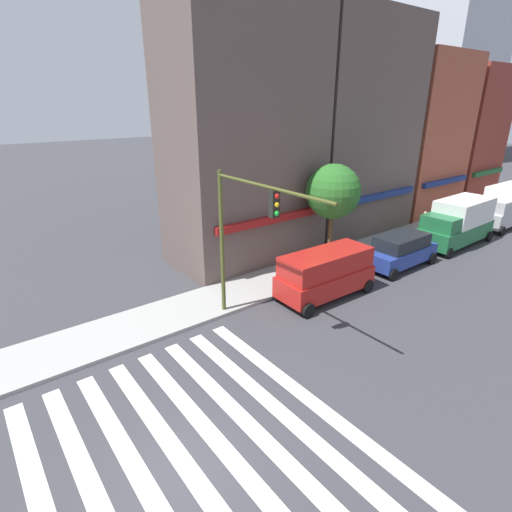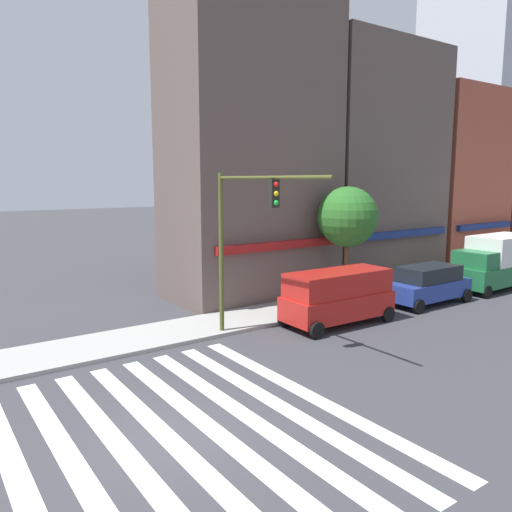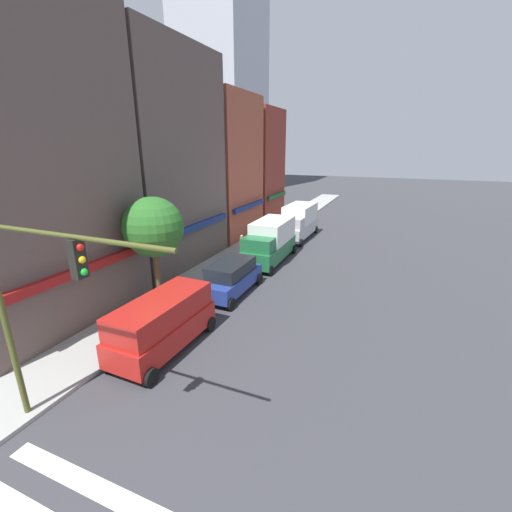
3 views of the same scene
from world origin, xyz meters
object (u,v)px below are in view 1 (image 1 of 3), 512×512
pedestrian_grey_coat (424,223)px  street_tree (333,192)px  box_truck_green (458,222)px  traffic_signal (242,225)px  van_red (326,272)px  fire_hydrant (281,280)px  box_truck_silver (506,205)px  suv_blue (401,250)px

pedestrian_grey_coat → street_tree: bearing=-66.5°
box_truck_green → traffic_signal: bearing=178.5°
van_red → fire_hydrant: size_ratio=5.99×
traffic_signal → box_truck_green: traffic_signal is taller
box_truck_green → box_truck_silver: (7.37, 0.00, 0.00)m
box_truck_silver → street_tree: bearing=171.6°
traffic_signal → street_tree: bearing=17.9°
traffic_signal → van_red: 5.79m
pedestrian_grey_coat → street_tree: street_tree is taller
street_tree → traffic_signal: bearing=-162.1°
traffic_signal → box_truck_silver: (24.77, -0.18, -2.93)m
suv_blue → street_tree: 5.24m
box_truck_silver → box_truck_green: bearing=-178.9°
traffic_signal → fire_hydrant: traffic_signal is taller
fire_hydrant → traffic_signal: bearing=-156.3°
box_truck_green → pedestrian_grey_coat: bearing=100.6°
suv_blue → pedestrian_grey_coat: 6.28m
box_truck_green → box_truck_silver: same height
box_truck_silver → fire_hydrant: size_ratio=7.41×
traffic_signal → street_tree: (8.11, 2.62, -0.18)m
pedestrian_grey_coat → street_tree: 9.47m
box_truck_green → street_tree: street_tree is taller
suv_blue → fire_hydrant: size_ratio=5.59×
street_tree → fire_hydrant: bearing=-166.7°
van_red → street_tree: (3.31, 2.80, 3.05)m
traffic_signal → pedestrian_grey_coat: 17.43m
traffic_signal → box_truck_silver: size_ratio=1.04×
box_truck_silver → pedestrian_grey_coat: bearing=166.0°
pedestrian_grey_coat → traffic_signal: bearing=-55.6°
suv_blue → box_truck_green: box_truck_green is taller
van_red → pedestrian_grey_coat: (12.17, 2.10, -0.21)m
suv_blue → street_tree: (-2.95, 2.80, 3.31)m
suv_blue → box_truck_silver: 13.72m
van_red → box_truck_green: box_truck_green is taller
street_tree → pedestrian_grey_coat: bearing=-4.5°
box_truck_green → box_truck_silver: bearing=-0.9°
box_truck_green → street_tree: size_ratio=1.09×
van_red → box_truck_green: 12.60m
box_truck_silver → fire_hydrant: bearing=176.5°
van_red → pedestrian_grey_coat: size_ratio=2.85×
traffic_signal → pedestrian_grey_coat: bearing=6.5°
pedestrian_grey_coat → box_truck_green: bearing=39.4°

